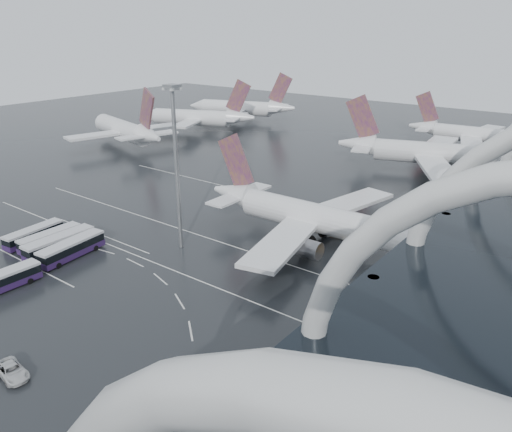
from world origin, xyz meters
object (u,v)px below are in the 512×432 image
Objects in this scene: bus_row_near_c at (59,243)px; bus_row_near_a at (34,234)px; bus_row_far_c at (1,281)px; gse_cart_belly_e at (336,230)px; jet_remote_mid at (199,118)px; bus_row_near_d at (72,248)px; gse_cart_belly_d at (418,255)px; gse_cart_belly_c at (305,239)px; airliner_gate_b at (441,155)px; bus_row_near_b at (50,238)px; gse_cart_belly_a at (348,257)px; airliner_gate_c at (481,136)px; gse_cart_belly_b at (399,248)px; airliner_main at (322,220)px; van_curve_a at (12,371)px; jet_remote_far at (243,108)px; jet_remote_west at (126,131)px; floodlight_mast at (176,149)px.

bus_row_near_a is at bearing 91.14° from bus_row_near_c.
bus_row_near_a is at bearing 46.15° from bus_row_far_c.
bus_row_near_c is at bearing -132.46° from gse_cart_belly_e.
jet_remote_mid reaches higher than bus_row_near_d.
bus_row_near_d is at bearing -142.67° from gse_cart_belly_d.
bus_row_near_d is 43.78m from gse_cart_belly_c.
airliner_gate_b is at bearing -26.45° from bus_row_near_d.
bus_row_near_b is at bearing -85.25° from bus_row_near_a.
gse_cart_belly_a is (5.94, -67.18, -4.65)m from airliner_gate_b.
airliner_gate_c is 22.12× the size of gse_cart_belly_e.
airliner_gate_b is at bearing 87.97° from gse_cart_belly_e.
gse_cart_belly_a is 12.77m from gse_cart_belly_e.
bus_row_near_c is 1.09× the size of bus_row_far_c.
bus_row_near_a is 5.97× the size of gse_cart_belly_b.
airliner_gate_b is 4.35× the size of bus_row_near_c.
van_curve_a is at bearing -100.23° from airliner_main.
bus_row_near_c reaches higher than bus_row_near_a.
jet_remote_mid is 115.69m from bus_row_near_d.
bus_row_near_d is 5.60× the size of gse_cart_belly_c.
jet_remote_far is 23.24× the size of gse_cart_belly_b.
jet_remote_mid reaches higher than gse_cart_belly_e.
jet_remote_far is at bearing 22.04° from bus_row_near_b.
jet_remote_west reaches higher than bus_row_far_c.
jet_remote_mid reaches higher than gse_cart_belly_c.
gse_cart_belly_a is 1.19× the size of gse_cart_belly_b.
jet_remote_west is 98.02m from gse_cart_belly_c.
airliner_gate_b is 65.39m from gse_cart_belly_c.
bus_row_near_a is at bearing -114.54° from airliner_gate_c.
airliner_main is 58.08m from van_curve_a.
airliner_main is 1.09× the size of airliner_gate_c.
airliner_main is at bearing -96.70° from airliner_gate_c.
airliner_gate_b is at bearing 104.87° from gse_cart_belly_d.
airliner_gate_b is at bearing -22.97° from bus_row_near_c.
airliner_gate_b is 107.96m from bus_row_near_a.
floodlight_mast is at bearing 161.67° from jet_remote_west.
airliner_gate_c is at bearing -12.20° from bus_row_far_c.
jet_remote_far is 8.35× the size of van_curve_a.
airliner_main is 1.17× the size of jet_remote_far.
bus_row_near_d is at bearing -109.97° from airliner_gate_c.
bus_row_near_b is 69.20m from gse_cart_belly_d.
airliner_main is 4.45× the size of bus_row_far_c.
airliner_gate_b reaches higher than airliner_main.
floodlight_mast is (74.33, -111.57, 13.64)m from jet_remote_far.
gse_cart_belly_e is (-7.96, 9.98, -0.03)m from gse_cart_belly_a.
gse_cart_belly_b is (13.50, 5.59, -4.20)m from airliner_main.
airliner_gate_b is 28.51× the size of gse_cart_belly_d.
airliner_gate_b is 115.69m from bus_row_far_c.
bus_row_far_c reaches higher than gse_cart_belly_b.
airliner_gate_c reaches higher than van_curve_a.
airliner_gate_c is at bearing 78.84° from floodlight_mast.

